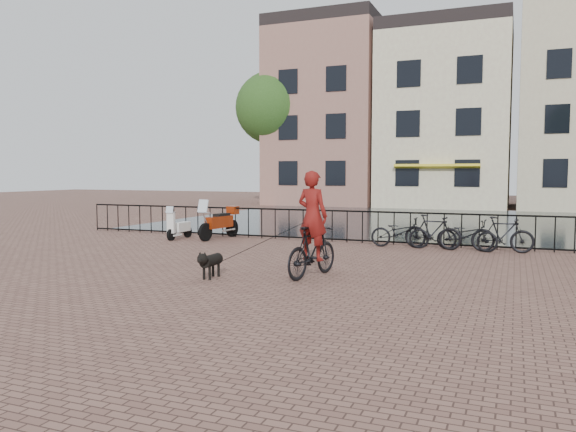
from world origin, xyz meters
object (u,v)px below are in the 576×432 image
at_px(cyclist, 312,230).
at_px(scooter, 179,222).
at_px(dog, 211,264).
at_px(motorcycle, 219,218).

height_order(cyclist, scooter, cyclist).
xyz_separation_m(dog, motorcycle, (-3.29, 6.25, 0.39)).
distance_m(cyclist, dog, 2.25).
relative_size(dog, scooter, 0.72).
bearing_deg(cyclist, dog, 37.83).
distance_m(dog, scooter, 7.29).
bearing_deg(motorcycle, cyclist, -37.84).
height_order(dog, scooter, scooter).
bearing_deg(motorcycle, dog, -54.41).
xyz_separation_m(cyclist, motorcycle, (-5.22, 5.34, -0.31)).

